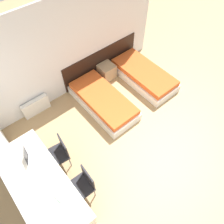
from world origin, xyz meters
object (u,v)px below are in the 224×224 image
chair_near_laptop (58,153)px  laptop (31,156)px  bed_near_window (103,101)px  chair_near_notebook (82,184)px  nightstand (107,71)px  bed_near_door (144,75)px

chair_near_laptop → laptop: 0.60m
bed_near_window → laptop: bearing=-165.6°
chair_near_notebook → laptop: 1.16m
nightstand → laptop: laptop is taller
bed_near_door → laptop: (-3.81, -0.58, 0.63)m
chair_near_laptop → chair_near_notebook: 0.90m
chair_near_laptop → chair_near_notebook: same height
chair_near_laptop → chair_near_notebook: size_ratio=1.00×
bed_near_window → nightstand: 1.11m
nightstand → chair_near_notebook: (-2.55, -2.38, 0.25)m
laptop → nightstand: bearing=30.2°
bed_near_window → chair_near_notebook: 2.39m
bed_near_window → bed_near_door: bearing=0.0°
chair_near_laptop → chair_near_notebook: bearing=-82.8°
bed_near_door → nightstand: (-0.77, 0.80, 0.04)m
nightstand → laptop: 3.38m
chair_near_notebook → chair_near_laptop: bearing=92.5°
chair_near_laptop → laptop: laptop is taller
bed_near_door → bed_near_window: bearing=180.0°
chair_near_notebook → bed_near_window: bearing=44.2°
bed_near_door → laptop: laptop is taller
bed_near_door → chair_near_laptop: bearing=-168.4°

